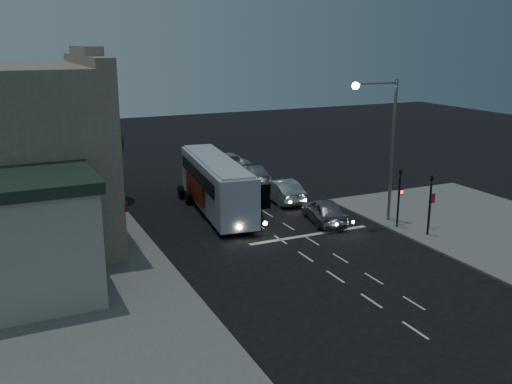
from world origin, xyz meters
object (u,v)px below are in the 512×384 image
street_tree (95,141)px  streetlight (385,135)px  car_sedan_b (255,174)px  traffic_signal_main (399,191)px  traffic_signal_side (430,198)px  car_sedan_c (225,162)px  regulatory_sign (431,205)px  car_suv (324,211)px  tour_bus (216,183)px  car_sedan_a (281,190)px

street_tree → streetlight: bearing=-39.5°
car_sedan_b → traffic_signal_main: bearing=116.6°
traffic_signal_side → street_tree: size_ratio=0.66×
car_sedan_c → regulatory_sign: size_ratio=2.69×
car_suv → traffic_signal_main: 4.90m
regulatory_sign → tour_bus: bearing=138.6°
traffic_signal_main → traffic_signal_side: same height
traffic_signal_side → regulatory_sign: 1.61m
car_sedan_a → regulatory_sign: 11.12m
car_sedan_c → streetlight: (3.40, -18.36, 4.91)m
traffic_signal_side → car_suv: bearing=130.0°
car_sedan_a → traffic_signal_side: traffic_signal_side is taller
car_sedan_c → street_tree: 13.85m
tour_bus → car_suv: (5.40, -5.31, -1.19)m
tour_bus → car_sedan_a: tour_bus is taller
car_sedan_b → traffic_signal_main: 14.90m
car_suv → streetlight: 6.12m
car_suv → traffic_signal_side: (4.20, -5.00, 1.63)m
car_suv → regulatory_sign: 6.63m
car_sedan_c → traffic_signal_side: size_ratio=1.44×
regulatory_sign → traffic_signal_main: bearing=149.2°
traffic_signal_main → street_tree: bearing=138.0°
car_sedan_c → streetlight: size_ratio=0.66×
traffic_signal_side → street_tree: street_tree is taller
tour_bus → car_sedan_c: size_ratio=2.06×
traffic_signal_side → car_sedan_c: bearing=101.3°
tour_bus → street_tree: street_tree is taller
car_sedan_c → car_sedan_a: bearing=85.7°
car_suv → tour_bus: bearing=-32.8°
car_sedan_a → car_suv: bearing=94.6°
traffic_signal_main → street_tree: (-15.81, 14.25, 2.08)m
car_sedan_a → car_sedan_c: bearing=-87.9°
car_sedan_c → street_tree: (-12.15, -5.53, 3.68)m
regulatory_sign → traffic_signal_side: bearing=-136.1°
tour_bus → traffic_signal_side: 14.09m
tour_bus → regulatory_sign: bearing=-34.4°
car_sedan_c → traffic_signal_main: traffic_signal_main is taller
regulatory_sign → car_sedan_b: bearing=107.2°
streetlight → traffic_signal_side: bearing=-74.3°
traffic_signal_side → street_tree: (-16.51, 16.22, 2.08)m
regulatory_sign → street_tree: street_tree is taller
car_sedan_a → car_sedan_b: (0.61, 5.81, -0.08)m
car_sedan_c → regulatory_sign: 21.49m
streetlight → car_sedan_a: bearing=115.5°
streetlight → tour_bus: bearing=141.3°
traffic_signal_main → streetlight: bearing=100.2°
car_suv → traffic_signal_side: bearing=141.7°
street_tree → tour_bus: bearing=-40.6°
car_suv → traffic_signal_main: size_ratio=1.13×
car_sedan_c → traffic_signal_main: 20.18m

